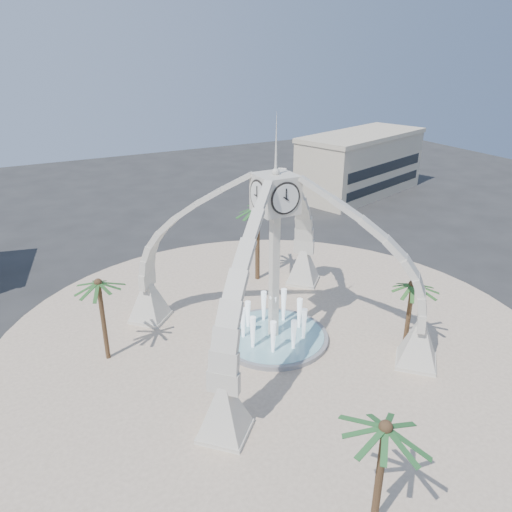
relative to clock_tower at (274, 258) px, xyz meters
name	(u,v)px	position (x,y,z in m)	size (l,w,h in m)	color
ground	(273,340)	(0.00, 0.00, -6.49)	(140.00, 140.00, 0.00)	#282828
plaza	(273,339)	(0.00, 0.00, -6.46)	(40.00, 40.00, 0.06)	beige
clock_tower	(274,258)	(0.00, 0.00, 0.00)	(17.94, 17.94, 16.30)	beige
fountain	(273,336)	(0.00, 0.00, -6.20)	(8.00, 8.00, 3.62)	gray
building_ne	(361,164)	(30.00, 28.00, -2.18)	(21.87, 14.17, 8.60)	beige
palm_east	(413,285)	(7.82, -5.20, -1.55)	(3.85, 3.85, 5.68)	brown
palm_west	(98,284)	(-11.20, 3.22, -0.79)	(4.32, 4.32, 6.42)	brown
palm_north	(257,208)	(3.73, 9.54, 0.39)	(5.00, 5.00, 7.81)	brown
palm_south	(386,429)	(-3.54, -15.39, -0.97)	(4.19, 4.19, 6.31)	brown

